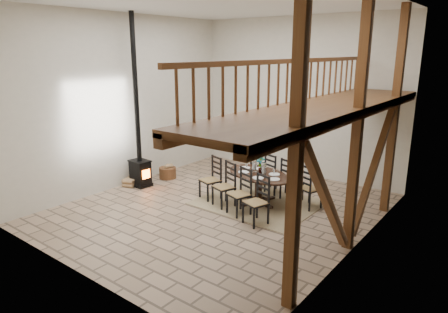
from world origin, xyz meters
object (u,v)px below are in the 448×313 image
Objects in this scene: dining_table at (258,188)px; wood_stove at (139,149)px; log_stack at (131,182)px; log_basket at (168,172)px.

wood_stove is (-3.58, -0.97, 0.73)m from dining_table.
dining_table reaches higher than log_stack.
wood_stove is at bearing -146.60° from dining_table.
dining_table reaches higher than log_basket.
wood_stove is at bearing 40.24° from log_stack.
log_basket is at bearing -162.58° from dining_table.
log_basket is 0.95× the size of log_stack.
log_basket reaches higher than log_stack.
wood_stove is 1.06m from log_stack.
dining_table is at bearing 20.12° from wood_stove.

